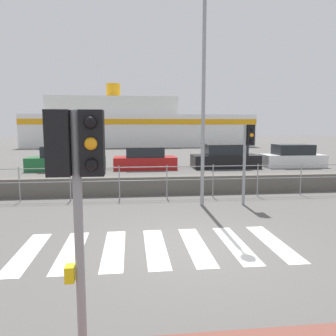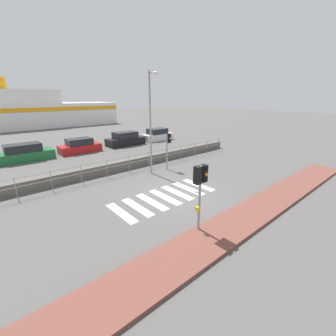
% 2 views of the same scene
% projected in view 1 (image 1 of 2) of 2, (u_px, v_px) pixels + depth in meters
% --- Properties ---
extents(ground_plane, '(160.00, 160.00, 0.00)m').
position_uv_depth(ground_plane, '(191.00, 246.00, 7.25)').
color(ground_plane, '#565451').
extents(crosswalk, '(5.85, 2.40, 0.01)m').
position_uv_depth(crosswalk, '(156.00, 247.00, 7.16)').
color(crosswalk, silver).
rests_on(crosswalk, ground_plane).
extents(seawall, '(23.13, 0.55, 0.69)m').
position_uv_depth(seawall, '(164.00, 185.00, 12.93)').
color(seawall, '#605B54').
rests_on(seawall, ground_plane).
extents(harbor_fence, '(20.85, 0.04, 1.23)m').
position_uv_depth(harbor_fence, '(167.00, 177.00, 12.01)').
color(harbor_fence, gray).
rests_on(harbor_fence, ground_plane).
extents(traffic_light_near, '(0.58, 0.41, 2.81)m').
position_uv_depth(traffic_light_near, '(76.00, 169.00, 3.43)').
color(traffic_light_near, gray).
rests_on(traffic_light_near, ground_plane).
extents(traffic_light_far, '(0.34, 0.32, 2.70)m').
position_uv_depth(traffic_light_far, '(248.00, 146.00, 10.84)').
color(traffic_light_far, gray).
rests_on(traffic_light_far, ground_plane).
extents(streetlamp, '(0.32, 0.89, 6.83)m').
position_uv_depth(streetlamp, '(205.00, 78.00, 10.33)').
color(streetlamp, gray).
rests_on(streetlamp, ground_plane).
extents(ferry_boat, '(29.18, 7.61, 8.14)m').
position_uv_depth(ferry_boat, '(135.00, 126.00, 43.65)').
color(ferry_boat, white).
rests_on(ferry_boat, ground_plane).
extents(parked_car_green, '(4.55, 1.71, 1.46)m').
position_uv_depth(parked_car_green, '(67.00, 160.00, 19.81)').
color(parked_car_green, '#1E6633').
rests_on(parked_car_green, ground_plane).
extents(parked_car_red, '(3.84, 1.75, 1.37)m').
position_uv_depth(parked_car_red, '(145.00, 160.00, 20.34)').
color(parked_car_red, '#B21919').
rests_on(parked_car_red, ground_plane).
extents(parked_car_black, '(4.21, 1.80, 1.51)m').
position_uv_depth(parked_car_black, '(225.00, 158.00, 20.90)').
color(parked_car_black, black).
rests_on(parked_car_black, ground_plane).
extents(parked_car_white, '(3.95, 1.72, 1.46)m').
position_uv_depth(parked_car_white, '(293.00, 157.00, 21.41)').
color(parked_car_white, silver).
rests_on(parked_car_white, ground_plane).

